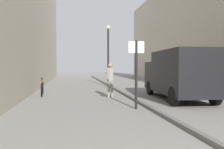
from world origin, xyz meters
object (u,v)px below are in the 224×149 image
object	(u,v)px
pedestrian_main_foreground	(110,78)
lamp_post	(108,52)
delivery_van	(178,73)
bicycle_leaning	(42,89)
street_sign_post	(136,68)

from	to	relation	value
pedestrian_main_foreground	lamp_post	distance (m)	6.02
delivery_van	lamp_post	world-z (taller)	lamp_post
bicycle_leaning	street_sign_post	bearing A→B (deg)	-52.49
street_sign_post	lamp_post	distance (m)	8.95
bicycle_leaning	pedestrian_main_foreground	bearing A→B (deg)	-24.98
lamp_post	bicycle_leaning	xyz separation A→B (m)	(-4.39, -4.39, -2.34)
street_sign_post	delivery_van	bearing A→B (deg)	-139.90
delivery_van	street_sign_post	bearing A→B (deg)	-139.76
bicycle_leaning	delivery_van	bearing A→B (deg)	-25.12
street_sign_post	lamp_post	world-z (taller)	lamp_post
delivery_van	bicycle_leaning	world-z (taller)	delivery_van
delivery_van	bicycle_leaning	size ratio (longest dim) A/B	2.97
lamp_post	bicycle_leaning	bearing A→B (deg)	-135.03
street_sign_post	pedestrian_main_foreground	bearing A→B (deg)	-77.24
delivery_van	street_sign_post	world-z (taller)	street_sign_post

